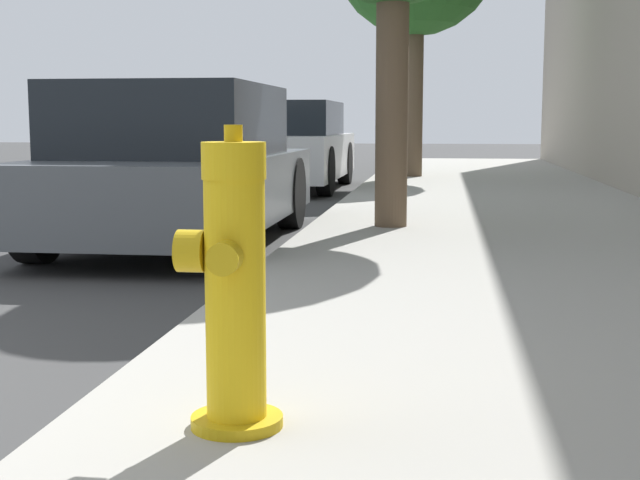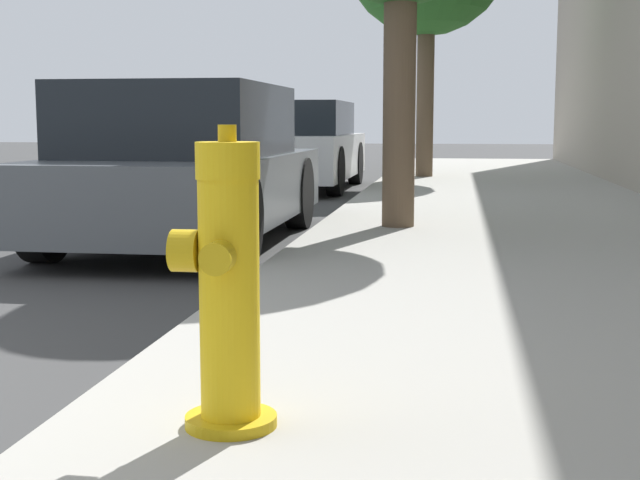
# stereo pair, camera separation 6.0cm
# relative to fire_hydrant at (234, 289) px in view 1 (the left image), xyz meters

# --- Properties ---
(sidewalk_slab) EXTENTS (3.59, 40.00, 0.13)m
(sidewalk_slab) POSITION_rel_fire_hydrant_xyz_m (1.22, 0.17, -0.49)
(sidewalk_slab) COLOR #99968E
(sidewalk_slab) RESTS_ON ground_plane
(fire_hydrant) EXTENTS (0.32, 0.32, 0.92)m
(fire_hydrant) POSITION_rel_fire_hydrant_xyz_m (0.00, 0.00, 0.00)
(fire_hydrant) COLOR #C39C11
(fire_hydrant) RESTS_ON sidewalk_slab
(parked_car_near) EXTENTS (1.72, 3.90, 1.36)m
(parked_car_near) POSITION_rel_fire_hydrant_xyz_m (-1.63, 4.84, 0.10)
(parked_car_near) COLOR #4C5156
(parked_car_near) RESTS_ON ground_plane
(parked_car_mid) EXTENTS (1.81, 4.07, 1.36)m
(parked_car_mid) POSITION_rel_fire_hydrant_xyz_m (-1.83, 11.16, 0.11)
(parked_car_mid) COLOR silver
(parked_car_mid) RESTS_ON ground_plane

